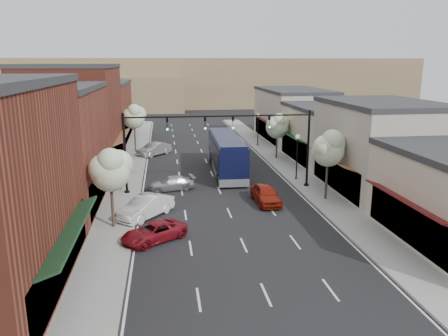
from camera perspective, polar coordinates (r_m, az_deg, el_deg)
name	(u,v)px	position (r m, az deg, el deg)	size (l,w,h in m)	color
ground	(234,222)	(31.20, 1.25, -7.11)	(160.00, 160.00, 0.00)	black
sidewalk_left	(131,166)	(48.70, -12.08, 0.31)	(2.80, 73.00, 0.15)	gray
sidewalk_right	(280,161)	(50.28, 7.37, 0.92)	(2.80, 73.00, 0.15)	gray
curb_left	(144,165)	(48.61, -10.43, 0.36)	(0.25, 73.00, 0.17)	gray
curb_right	(268,161)	(49.94, 5.82, 0.87)	(0.25, 73.00, 0.17)	gray
bldg_left_midnear	(40,147)	(36.65, -22.90, 2.51)	(10.14, 14.10, 9.40)	brown
bldg_left_midfar	(74,116)	(50.04, -18.99, 6.42)	(10.14, 14.10, 10.90)	maroon
bldg_left_far	(96,112)	(65.86, -16.32, 7.09)	(10.14, 18.10, 8.40)	brown
bldg_right_midnear	(379,147)	(40.00, 19.65, 2.55)	(9.14, 12.10, 7.90)	#B0A596
bldg_right_midfar	(328,134)	(50.89, 13.41, 4.35)	(9.14, 12.10, 6.40)	beige
bldg_right_far	(292,115)	(63.95, 8.93, 6.84)	(9.14, 16.10, 7.40)	#B0A596
hill_far	(180,82)	(119.00, -5.75, 11.14)	(120.00, 30.00, 12.00)	#7A6647
hill_near	(75,93)	(108.94, -18.89, 9.21)	(50.00, 20.00, 8.00)	#7A6647
signal_mast_right	(282,138)	(38.75, 7.65, 3.97)	(8.22, 0.46, 7.00)	black
signal_mast_left	(153,141)	(37.36, -9.25, 3.55)	(8.22, 0.46, 7.00)	black
tree_right_near	(329,147)	(35.85, 13.57, 2.65)	(2.85, 2.65, 5.95)	#47382B
tree_right_far	(278,125)	(50.94, 7.02, 5.57)	(2.85, 2.65, 5.43)	#47382B
tree_left_near	(111,169)	(29.76, -14.58, -0.08)	(2.85, 2.65, 5.69)	#47382B
tree_left_far	(134,116)	(55.23, -11.64, 6.66)	(2.85, 2.65, 6.13)	#47382B
lamp_post_near	(297,149)	(42.01, 9.54, 2.41)	(0.44, 0.44, 4.44)	black
lamp_post_far	(258,124)	(58.71, 4.47, 5.72)	(0.44, 0.44, 4.44)	black
coach_bus	(226,154)	(44.52, 0.32, 1.88)	(3.06, 12.51, 3.80)	black
red_hatchback	(266,194)	(35.20, 5.46, -3.43)	(1.79, 4.45, 1.52)	maroon
parked_car_a	(154,232)	(28.24, -9.16, -8.28)	(1.98, 4.29, 1.19)	maroon
parked_car_b	(145,207)	(32.42, -10.22, -5.04)	(1.67, 4.80, 1.58)	silver
parked_car_c	(171,183)	(38.94, -6.95, -2.02)	(1.70, 4.19, 1.22)	#9D9CA2
parked_car_e	(154,149)	(53.75, -9.12, 2.44)	(1.64, 4.71, 1.55)	#9A9B9F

